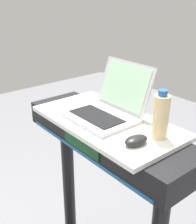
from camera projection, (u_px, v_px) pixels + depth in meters
name	position (u px, v px, depth m)	size (l,w,h in m)	color
desk_board	(107.00, 122.00, 1.30)	(0.69, 0.37, 0.02)	white
laptop	(108.00, 107.00, 1.31)	(0.30, 0.30, 0.23)	#B7B7BC
computer_mouse	(136.00, 140.00, 1.08)	(0.06, 0.10, 0.03)	black
water_bottle	(161.00, 116.00, 1.11)	(0.06, 0.06, 0.19)	beige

